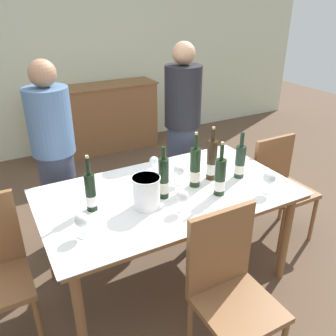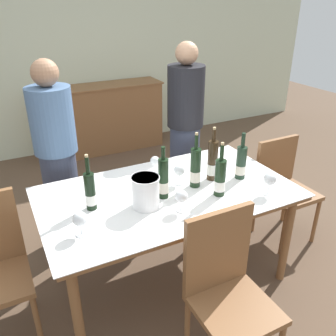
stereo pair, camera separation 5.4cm
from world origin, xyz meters
The scene contains 20 objects.
ground_plane centered at (0.00, 0.00, 0.00)m, with size 12.00×12.00×0.00m, color brown.
back_wall centered at (0.00, 2.99, 1.40)m, with size 8.00×0.10×2.80m.
sideboard_cabinet centered at (0.38, 2.70, 0.46)m, with size 1.64×0.46×0.91m.
dining_table centered at (0.00, 0.00, 0.70)m, with size 1.73×1.00×0.77m.
ice_bucket centered at (-0.21, -0.10, 0.88)m, with size 0.18×0.18×0.21m.
wine_bottle_0 centered at (-0.53, 0.03, 0.89)m, with size 0.07×0.07×0.37m.
wine_bottle_1 centered at (0.37, 0.02, 0.91)m, with size 0.07×0.07×0.40m.
wine_bottle_2 centered at (0.29, -0.19, 0.89)m, with size 0.08×0.08×0.38m.
wine_bottle_3 centered at (-0.06, -0.05, 0.90)m, with size 0.07×0.07×0.36m.
wine_bottle_4 centered at (0.21, -0.01, 0.90)m, with size 0.07×0.07×0.40m.
wine_bottle_5 centered at (0.57, -0.06, 0.88)m, with size 0.08×0.08×0.35m.
wine_glass_0 centered at (0.59, -0.33, 0.87)m, with size 0.09×0.09×0.16m.
wine_glass_1 centered at (-0.65, -0.21, 0.87)m, with size 0.08×0.08×0.15m.
wine_glass_2 centered at (0.12, 0.07, 0.87)m, with size 0.08×0.08×0.15m.
wine_glass_3 centered at (0.04, 0.29, 0.87)m, with size 0.07×0.07×0.14m.
wine_glass_4 centered at (-0.04, -0.25, 0.86)m, with size 0.08×0.08×0.14m.
chair_near_front centered at (-0.01, -0.72, 0.55)m, with size 0.42×0.42×0.97m.
chair_right_end centered at (1.16, 0.08, 0.51)m, with size 0.42×0.42×0.88m.
person_host centered at (-0.58, 0.78, 0.79)m, with size 0.33×0.33×1.59m.
person_guest_left centered at (0.59, 0.81, 0.82)m, with size 0.33×0.33×1.64m.
Camera 2 is at (-0.97, -1.89, 1.98)m, focal length 38.00 mm.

